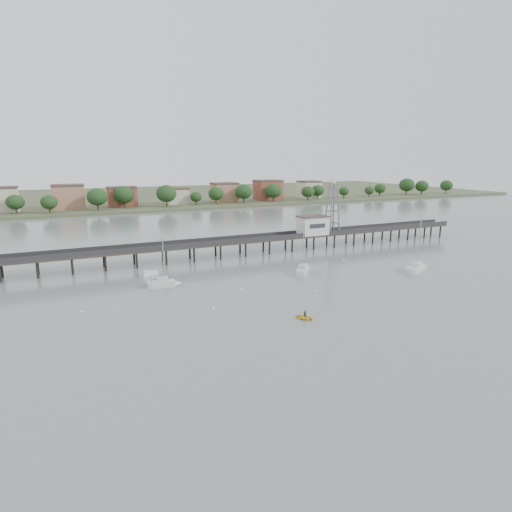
{
  "coord_description": "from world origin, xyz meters",
  "views": [
    {
      "loc": [
        -39.88,
        -41.76,
        25.32
      ],
      "look_at": [
        -1.02,
        42.0,
        4.0
      ],
      "focal_mm": 30.0,
      "sensor_mm": 36.0,
      "label": 1
    }
  ],
  "objects_px": {
    "sailboat_c": "(303,269)",
    "yellow_dinghy": "(305,319)",
    "pier": "(230,242)",
    "sailboat_d": "(419,267)",
    "sailboat_b": "(167,284)",
    "lattice_tower": "(332,208)",
    "white_tender": "(149,273)"
  },
  "relations": [
    {
      "from": "lattice_tower",
      "to": "sailboat_d",
      "type": "xyz_separation_m",
      "value": [
        2.8,
        -31.07,
        -10.46
      ]
    },
    {
      "from": "lattice_tower",
      "to": "sailboat_d",
      "type": "height_order",
      "value": "lattice_tower"
    },
    {
      "from": "pier",
      "to": "sailboat_c",
      "type": "bearing_deg",
      "value": -67.13
    },
    {
      "from": "sailboat_d",
      "to": "white_tender",
      "type": "height_order",
      "value": "sailboat_d"
    },
    {
      "from": "pier",
      "to": "yellow_dinghy",
      "type": "distance_m",
      "value": 46.91
    },
    {
      "from": "sailboat_d",
      "to": "yellow_dinghy",
      "type": "distance_m",
      "value": 42.72
    },
    {
      "from": "sailboat_c",
      "to": "lattice_tower",
      "type": "bearing_deg",
      "value": -4.41
    },
    {
      "from": "sailboat_d",
      "to": "yellow_dinghy",
      "type": "xyz_separation_m",
      "value": [
        -39.86,
        -15.36,
        -0.64
      ]
    },
    {
      "from": "sailboat_d",
      "to": "white_tender",
      "type": "bearing_deg",
      "value": 137.05
    },
    {
      "from": "sailboat_d",
      "to": "sailboat_c",
      "type": "xyz_separation_m",
      "value": [
        -25.18,
        9.43,
        0.01
      ]
    },
    {
      "from": "lattice_tower",
      "to": "sailboat_d",
      "type": "bearing_deg",
      "value": -84.84
    },
    {
      "from": "pier",
      "to": "yellow_dinghy",
      "type": "height_order",
      "value": "pier"
    },
    {
      "from": "pier",
      "to": "yellow_dinghy",
      "type": "xyz_separation_m",
      "value": [
        -5.56,
        -46.42,
        -3.79
      ]
    },
    {
      "from": "sailboat_d",
      "to": "sailboat_c",
      "type": "bearing_deg",
      "value": 137.12
    },
    {
      "from": "pier",
      "to": "sailboat_b",
      "type": "xyz_separation_m",
      "value": [
        -21.47,
        -19.63,
        -3.14
      ]
    },
    {
      "from": "white_tender",
      "to": "sailboat_d",
      "type": "bearing_deg",
      "value": -43.31
    },
    {
      "from": "lattice_tower",
      "to": "white_tender",
      "type": "relative_size",
      "value": 3.99
    },
    {
      "from": "sailboat_c",
      "to": "white_tender",
      "type": "xyz_separation_m",
      "value": [
        -32.26,
        12.16,
        -0.22
      ]
    },
    {
      "from": "pier",
      "to": "sailboat_d",
      "type": "distance_m",
      "value": 46.39
    },
    {
      "from": "sailboat_c",
      "to": "yellow_dinghy",
      "type": "relative_size",
      "value": 4.06
    },
    {
      "from": "pier",
      "to": "lattice_tower",
      "type": "relative_size",
      "value": 9.68
    },
    {
      "from": "pier",
      "to": "white_tender",
      "type": "bearing_deg",
      "value": -157.73
    },
    {
      "from": "sailboat_c",
      "to": "yellow_dinghy",
      "type": "distance_m",
      "value": 28.82
    },
    {
      "from": "lattice_tower",
      "to": "sailboat_b",
      "type": "xyz_separation_m",
      "value": [
        -52.97,
        -19.63,
        -10.44
      ]
    },
    {
      "from": "pier",
      "to": "sailboat_d",
      "type": "height_order",
      "value": "sailboat_d"
    },
    {
      "from": "pier",
      "to": "sailboat_c",
      "type": "distance_m",
      "value": 23.69
    },
    {
      "from": "sailboat_d",
      "to": "white_tender",
      "type": "distance_m",
      "value": 61.37
    },
    {
      "from": "lattice_tower",
      "to": "sailboat_b",
      "type": "distance_m",
      "value": 57.45
    },
    {
      "from": "lattice_tower",
      "to": "yellow_dinghy",
      "type": "bearing_deg",
      "value": -128.6
    },
    {
      "from": "yellow_dinghy",
      "to": "sailboat_c",
      "type": "bearing_deg",
      "value": 31.35
    },
    {
      "from": "lattice_tower",
      "to": "sailboat_b",
      "type": "bearing_deg",
      "value": -159.67
    },
    {
      "from": "sailboat_b",
      "to": "white_tender",
      "type": "bearing_deg",
      "value": 109.85
    }
  ]
}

